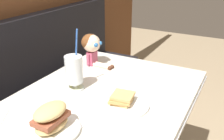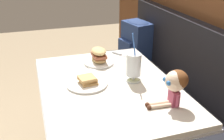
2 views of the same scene
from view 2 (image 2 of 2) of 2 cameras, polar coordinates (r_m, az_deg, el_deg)
The scene contains 8 objects.
booth_bench at distance 2.08m, azimuth 16.36°, elevation -10.63°, with size 2.60×0.48×1.00m.
diner_table at distance 1.72m, azimuth -0.78°, elevation -8.90°, with size 1.11×0.81×0.74m.
toast_plate at distance 1.62m, azimuth -5.35°, elevation -2.72°, with size 0.25×0.25×0.06m.
milkshake_glass at distance 1.62m, azimuth 4.71°, elevation 0.78°, with size 0.10×0.10×0.32m.
sandwich_plate at distance 1.90m, azimuth -2.84°, elevation 2.74°, with size 0.23×0.23×0.12m.
butter_knife at distance 2.07m, azimuth 1.76°, elevation 3.36°, with size 0.21×0.14×0.01m.
seated_doll at distance 1.40m, azimuth 13.46°, elevation -2.72°, with size 0.12×0.22×0.20m.
backpack at distance 2.73m, azimuth 5.21°, elevation 6.72°, with size 0.34×0.30×0.41m.
Camera 2 is at (1.37, -0.23, 1.50)m, focal length 42.54 mm.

